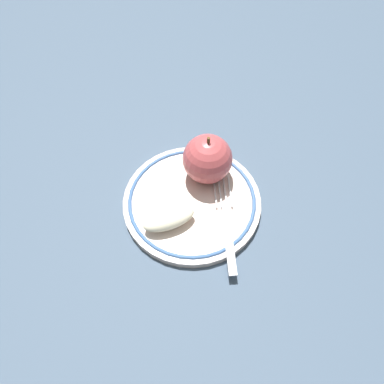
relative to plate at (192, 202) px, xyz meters
The scene contains 5 objects.
ground_plane 0.02m from the plate, 17.72° to the left, with size 2.00×2.00×0.00m, color #3F5064.
plate is the anchor object (origin of this frame).
apple_red_whole 0.07m from the plate, 10.65° to the left, with size 0.08×0.08×0.09m.
apple_slice_front 0.06m from the plate, 168.73° to the left, with size 0.08×0.03×0.03m, color #F4E9C6.
fork 0.07m from the plate, 99.17° to the right, with size 0.15×0.12×0.00m.
Camera 1 is at (-0.28, -0.18, 0.51)m, focal length 35.00 mm.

